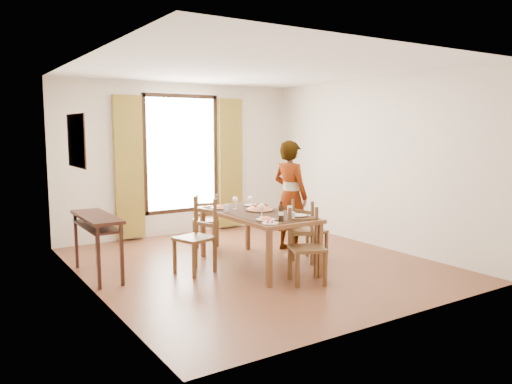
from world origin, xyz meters
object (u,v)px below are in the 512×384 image
console_table (97,224)px  dining_table (257,217)px  man (290,196)px  pasta_platter (260,207)px

console_table → dining_table: 2.11m
dining_table → man: (0.92, 0.47, 0.17)m
man → console_table: bearing=73.2°
console_table → man: man is taller
man → pasta_platter: size_ratio=4.30×
man → pasta_platter: man is taller
dining_table → pasta_platter: (0.10, 0.08, 0.12)m
dining_table → pasta_platter: pasta_platter is taller
console_table → man: size_ratio=0.70×
dining_table → pasta_platter: size_ratio=4.67×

